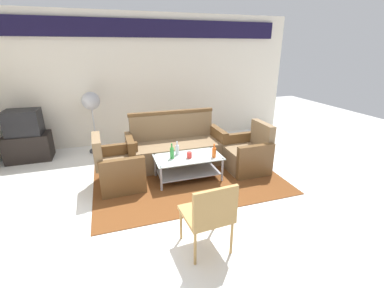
# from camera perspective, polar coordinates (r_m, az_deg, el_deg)

# --- Properties ---
(ground_plane) EXTENTS (14.00, 14.00, 0.00)m
(ground_plane) POSITION_cam_1_polar(r_m,az_deg,el_deg) (3.82, 1.54, -13.03)
(ground_plane) COLOR white
(wall_back) EXTENTS (6.52, 0.19, 2.80)m
(wall_back) POSITION_cam_1_polar(r_m,az_deg,el_deg) (6.18, -8.14, 14.35)
(wall_back) COLOR silver
(wall_back) RESTS_ON ground
(rug) EXTENTS (3.06, 2.12, 0.01)m
(rug) POSITION_cam_1_polar(r_m,az_deg,el_deg) (4.51, -0.92, -7.34)
(rug) COLOR brown
(rug) RESTS_ON ground
(couch) EXTENTS (1.80, 0.74, 0.96)m
(couch) POSITION_cam_1_polar(r_m,az_deg,el_deg) (4.96, -3.59, -0.81)
(couch) COLOR #7F6647
(couch) RESTS_ON rug
(armchair_left) EXTENTS (0.73, 0.79, 0.85)m
(armchair_left) POSITION_cam_1_polar(r_m,az_deg,el_deg) (4.32, -15.71, -5.33)
(armchair_left) COLOR #7F6647
(armchair_left) RESTS_ON rug
(armchair_right) EXTENTS (0.70, 0.76, 0.85)m
(armchair_right) POSITION_cam_1_polar(r_m,az_deg,el_deg) (4.80, 11.93, -2.30)
(armchair_right) COLOR #7F6647
(armchair_right) RESTS_ON rug
(coffee_table) EXTENTS (1.10, 0.60, 0.40)m
(coffee_table) POSITION_cam_1_polar(r_m,az_deg,el_deg) (4.38, -0.88, -4.38)
(coffee_table) COLOR silver
(coffee_table) RESTS_ON rug
(bottle_green) EXTENTS (0.06, 0.06, 0.26)m
(bottle_green) POSITION_cam_1_polar(r_m,az_deg,el_deg) (4.22, -4.39, -1.92)
(bottle_green) COLOR #2D8C38
(bottle_green) RESTS_ON coffee_table
(bottle_orange) EXTENTS (0.07, 0.07, 0.23)m
(bottle_orange) POSITION_cam_1_polar(r_m,az_deg,el_deg) (4.27, 4.82, -1.81)
(bottle_orange) COLOR #D85919
(bottle_orange) RESTS_ON coffee_table
(bottle_clear) EXTENTS (0.06, 0.06, 0.24)m
(bottle_clear) POSITION_cam_1_polar(r_m,az_deg,el_deg) (4.36, -3.25, -1.23)
(bottle_clear) COLOR silver
(bottle_clear) RESTS_ON coffee_table
(cup) EXTENTS (0.08, 0.08, 0.10)m
(cup) POSITION_cam_1_polar(r_m,az_deg,el_deg) (4.24, -0.59, -2.41)
(cup) COLOR red
(cup) RESTS_ON coffee_table
(tv_stand) EXTENTS (0.80, 0.50, 0.52)m
(tv_stand) POSITION_cam_1_polar(r_m,az_deg,el_deg) (6.05, -31.96, -0.56)
(tv_stand) COLOR black
(tv_stand) RESTS_ON ground
(television) EXTENTS (0.62, 0.47, 0.48)m
(television) POSITION_cam_1_polar(r_m,az_deg,el_deg) (5.92, -32.84, 3.97)
(television) COLOR black
(television) RESTS_ON tv_stand
(pedestal_fan) EXTENTS (0.36, 0.36, 1.27)m
(pedestal_fan) POSITION_cam_1_polar(r_m,az_deg,el_deg) (5.71, -21.08, 8.03)
(pedestal_fan) COLOR #2D2D33
(pedestal_fan) RESTS_ON ground
(wicker_chair) EXTENTS (0.51, 0.51, 0.84)m
(wicker_chair) POSITION_cam_1_polar(r_m,az_deg,el_deg) (2.80, 3.84, -14.68)
(wicker_chair) COLOR #AD844C
(wicker_chair) RESTS_ON ground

